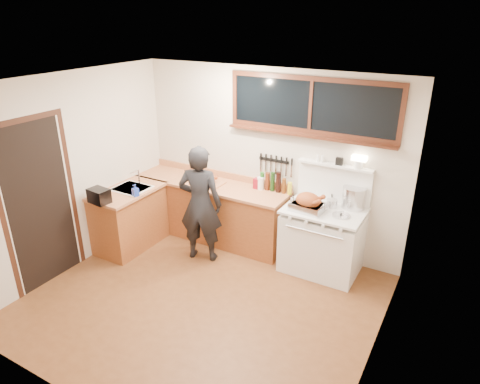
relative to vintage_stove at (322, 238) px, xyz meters
The scene contains 20 objects.
ground_plane 1.79m from the vintage_stove, 125.36° to the right, with size 4.00×3.50×0.02m, color #5C3218.
room_shell 2.10m from the vintage_stove, 125.36° to the right, with size 4.10×3.60×2.65m.
counter_back 1.80m from the vintage_stove, behind, with size 2.44×0.64×1.00m.
counter_left 2.81m from the vintage_stove, 163.78° to the right, with size 0.64×1.09×0.90m.
sink_unit 2.80m from the vintage_stove, 165.18° to the right, with size 0.50×0.45×0.37m.
vintage_stove is the anchor object (origin of this frame).
back_window 1.67m from the vintage_stove, 142.47° to the left, with size 2.32×0.13×0.77m.
left_doorway 3.63m from the vintage_stove, 146.76° to the right, with size 0.02×1.04×2.17m.
knife_strip 1.26m from the vintage_stove, 160.09° to the left, with size 0.52×0.03×0.28m.
man 1.71m from the vintage_stove, 160.68° to the right, with size 0.69×0.55×1.67m.
soap_bottle 2.64m from the vintage_stove, 159.95° to the right, with size 0.10×0.10×0.17m.
toaster 3.04m from the vintage_stove, 154.46° to the right, with size 0.30×0.22×0.19m.
cutting_board 1.87m from the vintage_stove, behind, with size 0.45×0.34×0.15m.
roast_turkey 0.58m from the vintage_stove, 141.95° to the right, with size 0.46×0.34×0.24m.
stockpot 0.69m from the vintage_stove, 38.09° to the left, with size 0.38×0.38×0.28m.
saucepan 0.50m from the vintage_stove, 63.73° to the left, with size 0.18×0.27×0.11m.
pot_lid 0.52m from the vintage_stove, 22.86° to the right, with size 0.27×0.27×0.04m.
coffee_tin 1.22m from the vintage_stove, behind, with size 0.11×0.09×0.15m.
pitcher 1.18m from the vintage_stove, 169.69° to the left, with size 0.10×0.10×0.18m.
bottle_cluster 1.03m from the vintage_stove, 165.22° to the left, with size 0.49×0.07×0.30m.
Camera 1 is at (2.52, -3.50, 3.27)m, focal length 32.00 mm.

